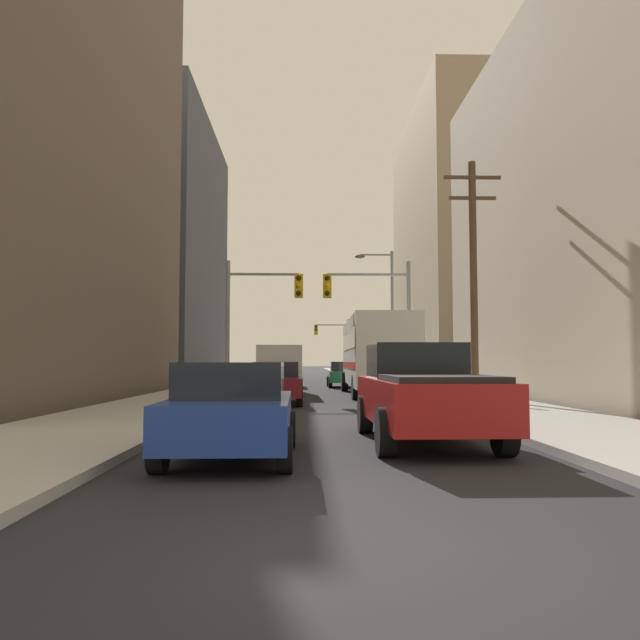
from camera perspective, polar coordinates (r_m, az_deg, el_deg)
ground_plane at (r=5.13m, az=6.31°, el=-21.10°), size 400.00×400.00×0.00m
sidewalk_left at (r=55.08m, az=-6.39°, el=-5.23°), size 3.92×160.00×0.15m
sidewalk_right at (r=55.20m, az=4.83°, el=-5.23°), size 3.92×160.00×0.15m
city_bus at (r=28.88m, az=5.03°, el=-2.93°), size 2.75×11.55×3.40m
pickup_truck_red at (r=12.36m, az=9.23°, el=-6.47°), size 2.20×5.43×1.90m
cargo_van_white at (r=30.25m, az=-3.61°, el=-4.19°), size 2.16×5.26×2.26m
sedan_blue at (r=10.23m, az=-7.84°, el=-7.97°), size 1.95×4.22×1.52m
sedan_maroon at (r=23.01m, az=-3.99°, el=-5.62°), size 1.95×4.25×1.52m
sedan_beige at (r=37.93m, az=-3.16°, el=-4.88°), size 1.96×4.26×1.52m
sedan_green at (r=38.11m, az=2.15°, el=-4.88°), size 1.95×4.22×1.52m
traffic_signal_near_left at (r=28.21m, az=-5.36°, el=1.35°), size 3.41×0.44×6.00m
traffic_signal_near_right at (r=28.31m, az=4.62°, el=1.38°), size 3.91×0.44×6.00m
traffic_signal_far_right at (r=67.26m, az=1.20°, el=-1.60°), size 3.66×0.44×6.00m
utility_pole_right at (r=24.79m, az=13.58°, el=4.04°), size 2.20×0.28×9.15m
street_lamp_right at (r=34.44m, az=5.97°, el=1.24°), size 2.11×0.32×7.50m
building_left_mid_office at (r=56.75m, az=-19.44°, el=5.83°), size 19.21×22.52×21.50m
building_right_mid_block at (r=58.59m, az=18.86°, el=6.36°), size 21.90×21.54×23.19m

